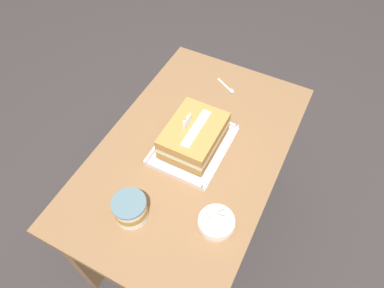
# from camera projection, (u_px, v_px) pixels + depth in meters

# --- Properties ---
(ground_plane) EXTENTS (8.00, 8.00, 0.00)m
(ground_plane) POSITION_uv_depth(u_px,v_px,m) (191.00, 223.00, 2.05)
(ground_plane) COLOR #383333
(dining_table) EXTENTS (1.18, 0.73, 0.74)m
(dining_table) POSITION_uv_depth(u_px,v_px,m) (191.00, 165.00, 1.54)
(dining_table) COLOR olive
(dining_table) RESTS_ON ground_plane
(foil_tray) EXTENTS (0.35, 0.27, 0.02)m
(foil_tray) POSITION_uv_depth(u_px,v_px,m) (193.00, 145.00, 1.46)
(foil_tray) COLOR silver
(foil_tray) RESTS_ON dining_table
(birthday_cake) EXTENTS (0.27, 0.20, 0.16)m
(birthday_cake) POSITION_uv_depth(u_px,v_px,m) (193.00, 135.00, 1.41)
(birthday_cake) COLOR #BD8943
(birthday_cake) RESTS_ON foil_tray
(bowl_stack) EXTENTS (0.13, 0.13, 0.10)m
(bowl_stack) POSITION_uv_depth(u_px,v_px,m) (216.00, 223.00, 1.24)
(bowl_stack) COLOR silver
(bowl_stack) RESTS_ON dining_table
(ice_cream_tub) EXTENTS (0.13, 0.13, 0.10)m
(ice_cream_tub) POSITION_uv_depth(u_px,v_px,m) (130.00, 209.00, 1.24)
(ice_cream_tub) COLOR white
(ice_cream_tub) RESTS_ON dining_table
(serving_spoon_near_tray) EXTENTS (0.07, 0.12, 0.01)m
(serving_spoon_near_tray) POSITION_uv_depth(u_px,v_px,m) (229.00, 89.00, 1.67)
(serving_spoon_near_tray) COLOR silver
(serving_spoon_near_tray) RESTS_ON dining_table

